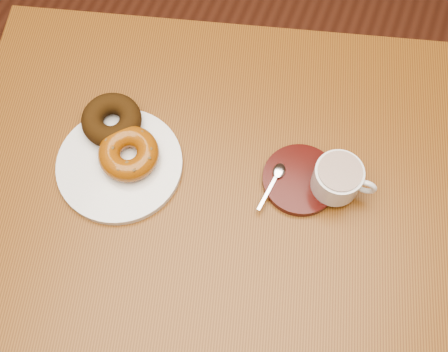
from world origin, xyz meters
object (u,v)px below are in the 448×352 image
(cafe_table, at_px, (214,205))
(donut_plate, at_px, (120,165))
(saucer, at_px, (300,180))
(coffee_cup, at_px, (338,178))

(cafe_table, distance_m, donut_plate, 0.22)
(donut_plate, bearing_deg, saucer, 15.54)
(saucer, relative_size, coffee_cup, 1.22)
(cafe_table, distance_m, saucer, 0.21)
(saucer, bearing_deg, donut_plate, -164.46)
(cafe_table, bearing_deg, coffee_cup, 0.14)
(cafe_table, relative_size, coffee_cup, 9.62)
(cafe_table, bearing_deg, donut_plate, 178.85)
(donut_plate, bearing_deg, coffee_cup, 14.33)
(donut_plate, relative_size, coffee_cup, 2.04)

